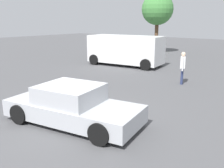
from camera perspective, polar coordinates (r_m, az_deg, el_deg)
The scene contains 6 objects.
ground_plane at distance 8.61m, azimuth -9.12°, elevation -7.83°, with size 80.00×80.00×0.00m, color #515154.
sedan_foreground at distance 8.08m, azimuth -9.04°, elevation -4.98°, with size 4.63×2.52×1.25m.
dog at distance 11.00m, azimuth -12.35°, elevation -1.50°, with size 0.35×0.59×0.44m.
van_white at distance 18.31m, azimuth 3.08°, elevation 7.88°, with size 5.57×2.79×2.14m.
pedestrian at distance 13.30m, azimuth 15.81°, elevation 4.15°, with size 0.37×0.54×1.67m.
tree_back_left at distance 25.59m, azimuth 10.33°, elevation 16.39°, with size 3.05×3.05×5.78m.
Camera 1 is at (5.94, -5.34, 3.23)m, focal length 40.10 mm.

